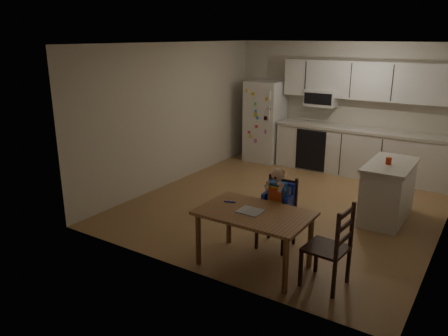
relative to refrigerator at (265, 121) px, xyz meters
The scene contains 10 objects.
room 2.31m from the refrigerator, 47.16° to the right, with size 4.52×5.01×2.51m.
refrigerator is the anchor object (origin of this frame).
kitchen_run 2.05m from the refrigerator, ahead, with size 3.37×0.62×2.15m.
kitchen_island 3.57m from the refrigerator, 31.72° to the right, with size 0.61×1.16×0.86m.
red_cup 3.57m from the refrigerator, 32.93° to the right, with size 0.08×0.08×0.10m, color red.
dining_table 4.62m from the refrigerator, 63.58° to the right, with size 1.27×0.81×0.68m.
napkin 4.61m from the refrigerator, 64.19° to the right, with size 0.27×0.24×0.01m, color #A1A1A5.
toddler_spoon 4.36m from the refrigerator, 67.84° to the right, with size 0.02×0.02×0.12m, color #1E34B3.
chair_booster 4.07m from the refrigerator, 59.74° to the right, with size 0.41×0.41×1.06m.
chair_side 5.07m from the refrigerator, 53.74° to the right, with size 0.45×0.45×0.95m.
Camera 1 is at (2.73, -6.04, 2.62)m, focal length 35.00 mm.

